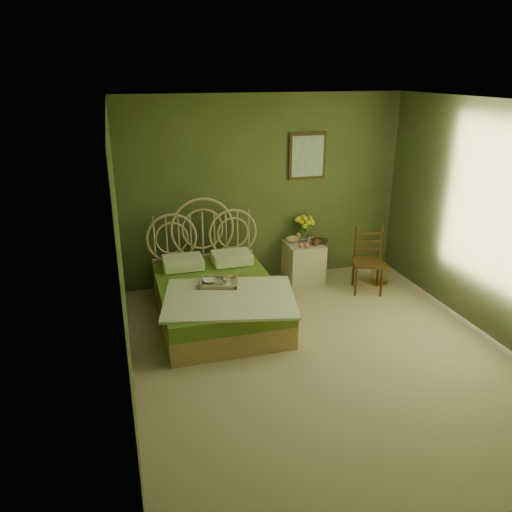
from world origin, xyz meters
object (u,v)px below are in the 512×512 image
object	(u,v)px
bed	(217,296)
nightstand	(304,257)
chair	(366,256)
birdcage	(380,271)

from	to	relation	value
bed	nightstand	distance (m)	1.67
bed	chair	distance (m)	2.17
nightstand	birdcage	bearing A→B (deg)	-22.94
bed	chair	xyz separation A→B (m)	(2.14, 0.29, 0.21)
chair	birdcage	xyz separation A→B (m)	(0.31, 0.12, -0.32)
bed	chair	bearing A→B (deg)	7.80
bed	chair	world-z (taller)	bed
bed	birdcage	world-z (taller)	bed
chair	birdcage	bearing A→B (deg)	41.85
chair	birdcage	size ratio (longest dim) A/B	2.44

